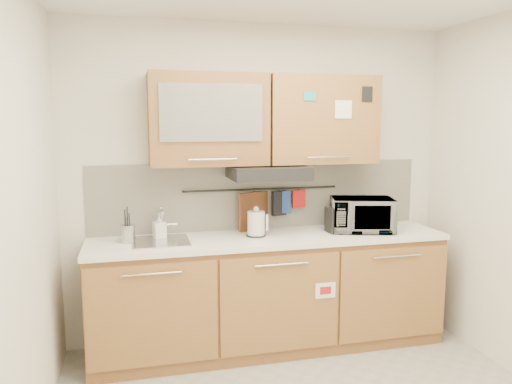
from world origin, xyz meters
TOP-DOWN VIEW (x-y plane):
  - wall_back at (0.00, 1.50)m, footprint 3.20×0.00m
  - wall_left at (-1.60, 0.00)m, footprint 0.00×3.00m
  - base_cabinet at (0.00, 1.19)m, footprint 2.80×0.64m
  - countertop at (0.00, 1.19)m, footprint 2.82×0.62m
  - backsplash at (0.00, 1.49)m, footprint 2.80×0.02m
  - upper_cabinets at (-0.00, 1.32)m, footprint 1.82×0.37m
  - range_hood at (0.00, 1.25)m, footprint 0.60×0.46m
  - sink at (-0.85, 1.21)m, footprint 0.42×0.40m
  - utensil_rail at (0.00, 1.45)m, footprint 1.30×0.02m
  - utensil_crock at (-1.09, 1.24)m, footprint 0.12×0.12m
  - kettle at (-0.11, 1.21)m, footprint 0.18×0.16m
  - toaster at (0.62, 1.19)m, footprint 0.27×0.16m
  - microwave at (0.78, 1.18)m, footprint 0.57×0.45m
  - soap_bottle at (-0.85, 1.31)m, footprint 0.11×0.11m
  - cutting_board at (-0.06, 1.44)m, footprint 0.29×0.15m
  - oven_mitt at (0.19, 1.44)m, footprint 0.12×0.04m
  - dark_pouch at (0.15, 1.44)m, footprint 0.14×0.08m
  - pot_holder at (0.32, 1.44)m, footprint 0.12×0.04m

SIDE VIEW (x-z plane):
  - base_cabinet at x=0.00m, z-range -0.03..0.85m
  - countertop at x=0.00m, z-range 0.88..0.92m
  - sink at x=-0.85m, z-range 0.79..1.05m
  - utensil_crock at x=-1.09m, z-range 0.86..1.13m
  - kettle at x=-0.11m, z-range 0.89..1.13m
  - soap_bottle at x=-0.85m, z-range 0.92..1.12m
  - toaster at x=0.62m, z-range 0.92..1.13m
  - cutting_board at x=-0.06m, z-range 0.85..1.24m
  - microwave at x=0.78m, z-range 0.92..1.19m
  - dark_pouch at x=0.15m, z-range 1.04..1.24m
  - oven_mitt at x=0.19m, z-range 1.05..1.24m
  - pot_holder at x=0.32m, z-range 1.09..1.24m
  - backsplash at x=0.00m, z-range 0.92..1.48m
  - utensil_rail at x=0.00m, z-range 1.25..1.27m
  - wall_left at x=-1.60m, z-range -0.20..2.80m
  - wall_back at x=0.00m, z-range -0.30..2.90m
  - range_hood at x=0.00m, z-range 1.37..1.47m
  - upper_cabinets at x=0.00m, z-range 1.48..2.18m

